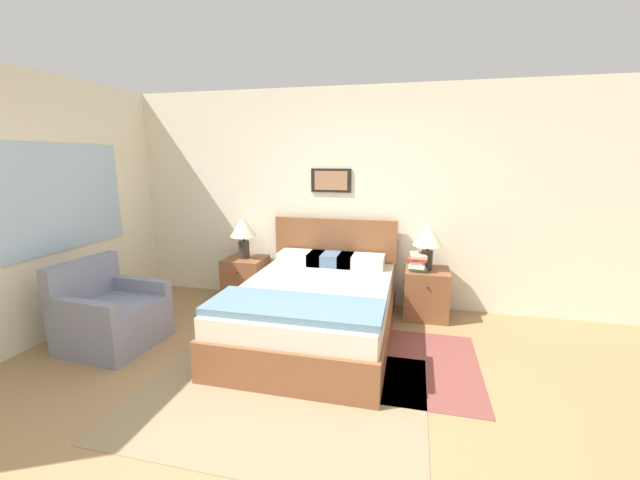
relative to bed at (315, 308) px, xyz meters
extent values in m
plane|color=#99754C|center=(0.19, -1.60, -0.30)|extent=(16.00, 16.00, 0.00)
cube|color=beige|center=(0.19, 1.10, 1.00)|extent=(7.96, 0.06, 2.60)
cube|color=black|center=(-0.07, 1.06, 1.21)|extent=(0.49, 0.02, 0.28)
cube|color=#9E7051|center=(-0.07, 1.04, 1.21)|extent=(0.40, 0.00, 0.23)
cube|color=beige|center=(-2.62, -0.26, 1.00)|extent=(0.06, 5.07, 2.60)
cube|color=#9EBCDB|center=(-2.58, -0.39, 1.08)|extent=(0.02, 1.66, 1.08)
cube|color=#897556|center=(-0.02, -1.07, -0.30)|extent=(2.21, 1.62, 0.01)
cube|color=brown|center=(1.09, -0.34, -0.30)|extent=(0.90, 1.32, 0.01)
cube|color=brown|center=(0.00, -0.03, -0.16)|extent=(1.50, 2.09, 0.28)
cube|color=brown|center=(0.00, -1.05, 0.02)|extent=(1.50, 0.06, 0.08)
cube|color=beige|center=(0.00, -0.03, 0.11)|extent=(1.44, 2.00, 0.27)
cube|color=brown|center=(0.00, 0.98, 0.50)|extent=(1.50, 0.06, 0.52)
cube|color=slate|center=(0.00, -0.68, 0.27)|extent=(1.47, 0.58, 0.06)
cube|color=beige|center=(-0.36, 0.75, 0.31)|extent=(0.52, 0.32, 0.14)
cube|color=beige|center=(0.36, 0.75, 0.31)|extent=(0.52, 0.32, 0.14)
cube|color=slate|center=(0.00, 0.75, 0.31)|extent=(0.52, 0.32, 0.14)
cube|color=gray|center=(-1.84, -0.64, -0.09)|extent=(0.82, 0.83, 0.44)
cube|color=gray|center=(-2.16, -0.62, 0.33)|extent=(0.17, 0.79, 0.40)
cube|color=gray|center=(-1.82, -0.30, 0.20)|extent=(0.77, 0.15, 0.14)
cube|color=gray|center=(-1.87, -0.98, 0.20)|extent=(0.77, 0.15, 0.14)
cube|color=brown|center=(-1.10, 0.79, -0.03)|extent=(0.48, 0.47, 0.56)
sphere|color=#332D28|center=(-1.10, 0.54, 0.13)|extent=(0.02, 0.02, 0.02)
cube|color=brown|center=(1.10, 0.79, -0.03)|extent=(0.48, 0.47, 0.56)
sphere|color=#332D28|center=(1.10, 0.54, 0.13)|extent=(0.02, 0.02, 0.02)
cylinder|color=#2D2823|center=(-1.11, 0.79, 0.36)|extent=(0.13, 0.13, 0.22)
cylinder|color=#2D2823|center=(-1.11, 0.79, 0.50)|extent=(0.02, 0.02, 0.06)
cone|color=beige|center=(-1.11, 0.79, 0.65)|extent=(0.32, 0.32, 0.24)
cylinder|color=#2D2823|center=(1.09, 0.79, 0.36)|extent=(0.13, 0.13, 0.22)
cylinder|color=#2D2823|center=(1.09, 0.79, 0.50)|extent=(0.02, 0.02, 0.06)
cone|color=beige|center=(1.09, 0.79, 0.65)|extent=(0.32, 0.32, 0.24)
cube|color=#4C7551|center=(0.99, 0.74, 0.27)|extent=(0.21, 0.21, 0.04)
cube|color=silver|center=(0.99, 0.74, 0.31)|extent=(0.20, 0.28, 0.04)
cube|color=silver|center=(0.99, 0.74, 0.35)|extent=(0.18, 0.24, 0.04)
cube|color=#B7332D|center=(0.99, 0.74, 0.39)|extent=(0.22, 0.27, 0.03)
cube|color=beige|center=(0.99, 0.74, 0.42)|extent=(0.19, 0.28, 0.03)
camera|label=1|loc=(0.92, -3.61, 1.49)|focal=22.00mm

